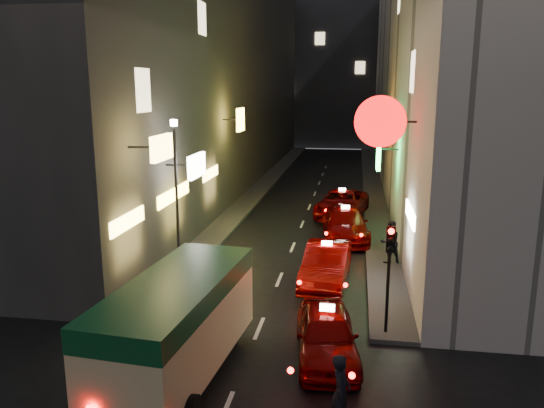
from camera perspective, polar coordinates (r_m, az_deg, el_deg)
The scene contains 14 objects.
building_left at distance 42.51m, azimuth -5.97°, elevation 14.23°, with size 7.43×52.00×18.00m.
building_right at distance 41.40m, azimuth 16.64°, elevation 13.85°, with size 8.21×52.00×18.00m.
building_far at distance 73.20m, azimuth 7.04°, elevation 14.98°, with size 30.00×10.00×22.00m, color #343439.
sidewalk_left at distance 42.36m, azimuth -0.79°, elevation 2.18°, with size 1.50×52.00×0.15m, color #42403D.
sidewalk_right at distance 41.77m, azimuth 10.78°, elevation 1.81°, with size 1.50×52.00×0.15m, color #42403D.
minibus at distance 14.37m, azimuth -10.12°, elevation -11.84°, with size 2.80×6.59×2.76m.
taxi_near at distance 15.60m, azimuth 5.90°, elevation -13.35°, with size 2.81×5.49×1.84m.
taxi_second at distance 21.13m, azimuth 5.89°, elevation -6.12°, with size 2.68×5.82×1.98m.
taxi_third at distance 27.38m, azimuth 7.86°, elevation -1.84°, with size 2.93×5.96×2.00m.
taxi_far at distance 32.06m, azimuth 7.53°, elevation 0.26°, with size 3.26×6.03×1.99m.
pedestrian_crossing at distance 12.66m, azimuth 7.43°, elevation -18.98°, with size 0.67×0.43×2.04m, color black.
pedestrian_sidewalk at distance 23.45m, azimuth 12.59°, elevation -3.73°, with size 0.79×0.50×2.10m, color black.
traffic_light at distance 16.33m, azimuth 12.54°, elevation -5.40°, with size 0.26×0.43×3.50m.
lamp_post at distance 21.64m, azimuth -10.26°, elevation 1.90°, with size 0.28×0.28×6.22m.
Camera 1 is at (2.91, -7.07, 7.60)m, focal length 35.00 mm.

